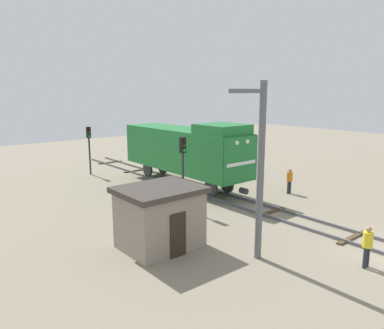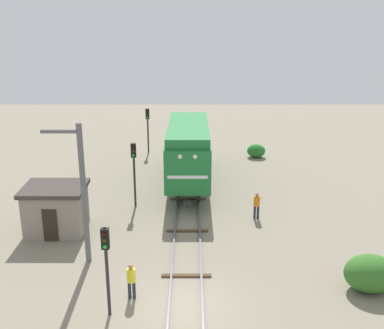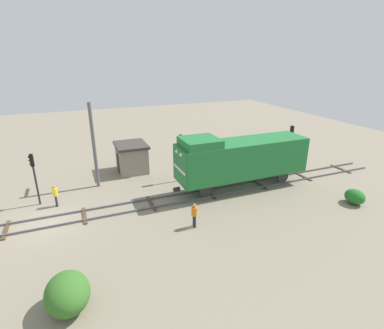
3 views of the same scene
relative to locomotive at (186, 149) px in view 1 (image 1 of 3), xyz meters
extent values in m
cube|color=#4C3823|center=(0.00, -12.53, -2.73)|extent=(2.40, 0.24, 0.09)
cube|color=#4C3823|center=(0.00, -7.69, -2.73)|extent=(2.40, 0.24, 0.09)
cube|color=#4C3823|center=(0.00, -2.84, -2.73)|extent=(2.40, 0.24, 0.09)
cube|color=#4C3823|center=(0.00, 2.00, -2.73)|extent=(2.40, 0.24, 0.09)
cube|color=#4C3823|center=(0.00, 6.84, -2.73)|extent=(2.40, 0.24, 0.09)
cube|color=#4C3823|center=(0.00, 11.68, -2.73)|extent=(2.40, 0.24, 0.09)
cube|color=#1E7233|center=(0.00, 0.24, -0.06)|extent=(2.90, 11.00, 2.90)
cube|color=#1E7233|center=(0.00, -3.66, 1.69)|extent=(2.75, 2.80, 0.60)
cube|color=#1E7233|center=(0.00, -5.31, -0.06)|extent=(2.84, 0.10, 2.84)
cube|color=white|center=(0.00, -5.35, -0.26)|extent=(2.46, 0.06, 0.20)
sphere|color=white|center=(-0.45, -5.36, 1.04)|extent=(0.28, 0.28, 0.28)
sphere|color=white|center=(0.45, -5.36, 1.04)|extent=(0.28, 0.28, 0.28)
cylinder|color=#262628|center=(0.00, -5.61, -1.91)|extent=(0.36, 0.50, 0.36)
cylinder|color=#262628|center=(-0.72, -3.46, -2.06)|extent=(0.18, 1.10, 1.10)
cylinder|color=#262628|center=(0.72, -3.46, -2.06)|extent=(0.18, 1.10, 1.10)
cylinder|color=#262628|center=(-0.72, 3.94, -2.06)|extent=(0.18, 1.10, 1.10)
cylinder|color=#262628|center=(0.72, 3.94, -2.06)|extent=(0.18, 1.10, 1.10)
cylinder|color=#262628|center=(-3.40, -3.98, -0.65)|extent=(0.14, 0.14, 4.25)
cube|color=black|center=(-3.40, -3.98, 1.03)|extent=(0.32, 0.24, 0.90)
sphere|color=#390606|center=(-3.40, -4.12, 1.30)|extent=(0.16, 0.16, 0.16)
sphere|color=#3C3306|center=(-3.40, -4.12, 1.02)|extent=(0.16, 0.16, 0.16)
sphere|color=green|center=(-3.40, -4.12, 0.74)|extent=(0.16, 0.16, 0.16)
cylinder|color=#262628|center=(-3.60, 8.16, -0.80)|extent=(0.14, 0.14, 3.94)
cube|color=black|center=(-3.60, 8.16, 0.72)|extent=(0.32, 0.24, 0.90)
sphere|color=#390606|center=(-3.60, 8.02, 0.99)|extent=(0.16, 0.16, 0.16)
sphere|color=#3C3306|center=(-3.60, 8.02, 0.71)|extent=(0.16, 0.16, 0.16)
sphere|color=green|center=(-3.60, 8.02, 0.43)|extent=(0.16, 0.16, 0.16)
cylinder|color=#262B38|center=(-2.50, -14.33, -2.35)|extent=(0.15, 0.15, 0.85)
cylinder|color=#262B38|center=(-2.30, -14.33, -2.35)|extent=(0.15, 0.15, 0.85)
cylinder|color=yellow|center=(-2.40, -14.33, -1.61)|extent=(0.38, 0.38, 0.62)
sphere|color=tan|center=(-2.40, -14.33, -1.19)|extent=(0.23, 0.23, 0.23)
cylinder|color=#262B38|center=(4.10, -5.87, -2.35)|extent=(0.15, 0.15, 0.85)
cylinder|color=#262B38|center=(4.30, -5.87, -2.35)|extent=(0.15, 0.15, 0.85)
cylinder|color=orange|center=(4.20, -5.87, -1.61)|extent=(0.38, 0.38, 0.62)
sphere|color=tan|center=(4.20, -5.87, -1.19)|extent=(0.23, 0.23, 0.23)
cylinder|color=#595960|center=(-5.00, -11.04, 0.84)|extent=(0.28, 0.28, 7.22)
cube|color=#595960|center=(-5.90, -11.04, 4.05)|extent=(1.80, 0.16, 0.16)
cube|color=gray|center=(-7.50, -7.55, -1.52)|extent=(3.20, 2.60, 2.50)
cube|color=#3F3833|center=(-7.50, -7.55, -0.15)|extent=(3.50, 2.90, 0.24)
cube|color=#2D2319|center=(-7.50, -8.87, -1.82)|extent=(0.80, 0.06, 1.90)
ellipsoid|color=#226C26|center=(5.78, 6.71, -2.21)|extent=(1.56, 1.28, 1.14)
camera|label=1|loc=(-16.34, -20.51, 4.08)|focal=35.00mm
camera|label=2|loc=(0.27, -32.81, 9.60)|focal=45.00mm
camera|label=3|loc=(20.04, -12.54, 7.96)|focal=28.00mm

